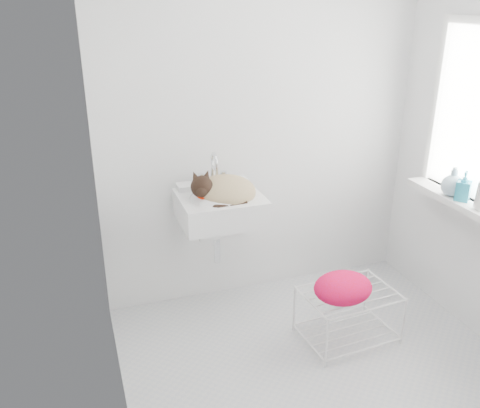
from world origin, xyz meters
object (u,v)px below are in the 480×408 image
object	(u,v)px
sink	(220,196)
wire_rack	(348,317)
bottle_b	(461,200)
bottle_c	(451,195)
cat	(223,190)

from	to	relation	value
sink	wire_rack	bearing A→B (deg)	-38.29
sink	bottle_b	size ratio (longest dim) A/B	2.85
wire_rack	sink	bearing A→B (deg)	141.71
wire_rack	bottle_b	size ratio (longest dim) A/B	3.04
bottle_b	bottle_c	size ratio (longest dim) A/B	1.00
sink	cat	distance (m)	0.04
sink	bottle_c	distance (m)	1.44
cat	bottle_b	xyz separation A→B (m)	(1.36, -0.53, -0.04)
bottle_b	bottle_c	xyz separation A→B (m)	(0.00, 0.09, 0.00)
sink	cat	bearing A→B (deg)	-50.49
wire_rack	bottle_c	xyz separation A→B (m)	(0.71, 0.07, 0.70)
bottle_c	wire_rack	bearing A→B (deg)	-174.02
cat	bottle_b	world-z (taller)	cat
cat	bottle_c	size ratio (longest dim) A/B	2.44
cat	wire_rack	bearing A→B (deg)	-26.13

